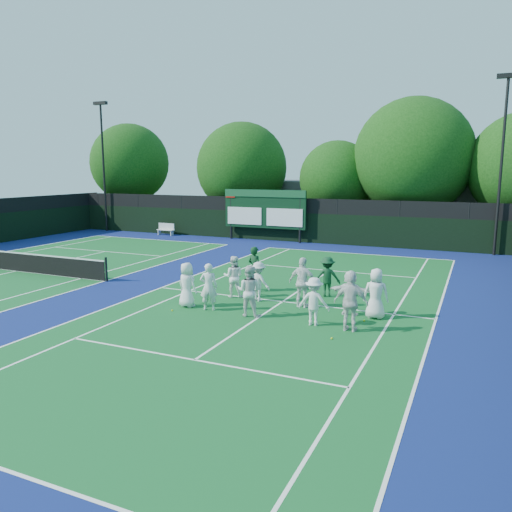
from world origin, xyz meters
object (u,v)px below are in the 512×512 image
at_px(tennis_net, 16,261).
at_px(bench, 166,229).
at_px(scoreboard, 264,209).
at_px(coach_left, 255,269).

height_order(tennis_net, bench, tennis_net).
relative_size(scoreboard, bench, 4.18).
bearing_deg(tennis_net, coach_left, 5.34).
distance_m(bench, coach_left, 18.79).
bearing_deg(scoreboard, bench, -178.42).
height_order(scoreboard, bench, scoreboard).
xyz_separation_m(scoreboard, coach_left, (5.34, -13.43, -1.26)).
relative_size(tennis_net, bench, 7.86).
bearing_deg(coach_left, tennis_net, 24.41).
relative_size(scoreboard, coach_left, 3.24).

